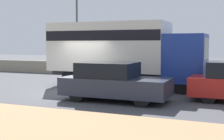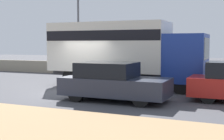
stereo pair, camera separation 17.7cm
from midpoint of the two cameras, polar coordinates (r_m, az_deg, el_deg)
ground_plane at (r=14.77m, az=-7.74°, el=-4.14°), size 80.00×80.00×0.00m
stone_wall_backdrop at (r=21.95m, az=2.82°, el=0.05°), size 60.00×0.35×0.94m
street_lamp at (r=22.47m, az=-6.69°, el=10.04°), size 0.56×0.28×7.58m
box_truck at (r=16.34m, az=1.43°, el=3.86°), size 8.11×2.55×3.39m
car_hatchback at (r=12.51m, az=-0.08°, el=-2.19°), size 4.30×1.89×1.54m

